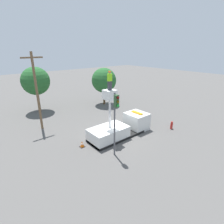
{
  "coord_description": "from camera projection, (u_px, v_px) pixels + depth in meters",
  "views": [
    {
      "loc": [
        -10.98,
        -12.54,
        8.92
      ],
      "look_at": [
        -1.61,
        -1.2,
        3.53
      ],
      "focal_mm": 28.0,
      "sensor_mm": 36.0,
      "label": 1
    }
  ],
  "objects": [
    {
      "name": "ground_plane",
      "position": [
        116.0,
        137.0,
        18.71
      ],
      "size": [
        120.0,
        120.0,
        0.0
      ],
      "primitive_type": "plane",
      "color": "#565451"
    },
    {
      "name": "bucket_truck",
      "position": [
        121.0,
        128.0,
        18.76
      ],
      "size": [
        7.28,
        2.44,
        5.22
      ],
      "color": "black",
      "rests_on": "ground"
    },
    {
      "name": "worker",
      "position": [
        110.0,
        81.0,
        16.08
      ],
      "size": [
        0.4,
        0.26,
        1.75
      ],
      "color": "#38383D",
      "rests_on": "bucket_truck"
    },
    {
      "name": "traffic_light_pole",
      "position": [
        116.0,
        113.0,
        14.11
      ],
      "size": [
        0.34,
        0.57,
        5.66
      ],
      "color": "#515156",
      "rests_on": "ground"
    },
    {
      "name": "fire_hydrant",
      "position": [
        172.0,
        125.0,
        20.35
      ],
      "size": [
        0.5,
        0.26,
        0.95
      ],
      "color": "#B2231E",
      "rests_on": "ground"
    },
    {
      "name": "traffic_cone_rear",
      "position": [
        82.0,
        144.0,
        16.67
      ],
      "size": [
        0.46,
        0.46,
        0.63
      ],
      "color": "black",
      "rests_on": "ground"
    },
    {
      "name": "tree_left_bg",
      "position": [
        104.0,
        80.0,
        28.29
      ],
      "size": [
        3.99,
        3.99,
        6.0
      ],
      "color": "brown",
      "rests_on": "ground"
    },
    {
      "name": "tree_right_bg",
      "position": [
        36.0,
        81.0,
        24.87
      ],
      "size": [
        3.98,
        3.98,
        6.5
      ],
      "color": "brown",
      "rests_on": "ground"
    },
    {
      "name": "utility_pole",
      "position": [
        37.0,
        90.0,
        19.03
      ],
      "size": [
        2.2,
        0.26,
        8.62
      ],
      "color": "brown",
      "rests_on": "ground"
    }
  ]
}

